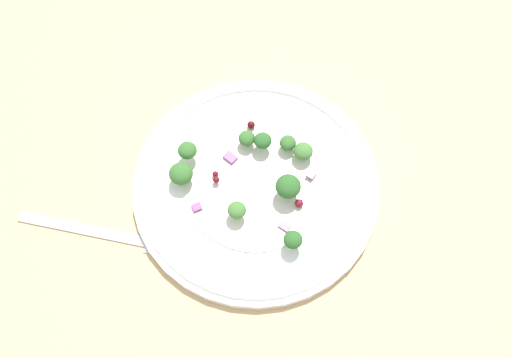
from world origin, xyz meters
The scene contains 21 objects.
ground_plane centered at (0.00, 0.00, -1.00)cm, with size 180.00×180.00×2.00cm, color tan.
plate centered at (2.68, 2.53, 0.86)cm, with size 28.36×28.36×1.70cm.
dressing_pool centered at (2.68, 2.53, 1.30)cm, with size 16.45×16.45×0.20cm, color white.
broccoli_floret_0 centered at (-0.13, 6.40, 3.09)cm, with size 2.06×2.06×2.09cm.
broccoli_floret_1 centered at (-1.68, 5.49, 2.68)cm, with size 1.95×1.95×1.97cm.
broccoli_floret_2 centered at (3.90, -1.73, 2.99)cm, with size 2.04×2.04×2.07cm.
broccoli_floret_3 centered at (-5.25, -0.52, 3.18)cm, with size 2.18×2.18×2.21cm.
broccoli_floret_4 centered at (4.16, 8.79, 2.71)cm, with size 2.26×2.26×2.29cm.
broccoli_floret_5 centered at (10.64, -0.18, 3.11)cm, with size 2.07×2.07×2.10cm.
broccoli_floret_6 centered at (6.14, 4.06, 3.52)cm, with size 2.86×2.86×2.90cm.
broccoli_floret_7 centered at (-3.72, -2.98, 2.98)cm, with size 2.70×2.70×2.74cm.
broccoli_floret_8 centered at (2.11, 8.39, 2.65)cm, with size 1.92×1.92×1.95cm.
cranberry_0 centered at (-0.67, -0.50, 2.17)cm, with size 0.76×0.76×0.76cm, color maroon.
cranberry_1 centered at (-2.90, 7.45, 1.94)cm, with size 0.92×0.92×0.92cm, color #4C0A14.
cranberry_2 centered at (7.99, 3.98, 1.97)cm, with size 0.98×0.98×0.98cm, color maroon.
cranberry_3 centered at (-1.33, 0.46, 1.88)cm, with size 0.70×0.70×0.70cm, color maroon.
onion_bit_0 centered at (8.56, 0.99, 1.45)cm, with size 1.27×0.90×0.49cm, color #843D75.
onion_bit_1 centered at (-1.72, 2.78, 1.63)cm, with size 1.05×1.39×0.39cm, color #843D75.
onion_bit_2 centered at (6.51, 7.64, 1.84)cm, with size 1.12×0.93×0.54cm, color #A35B93.
onion_bit_3 centered at (0.10, -4.22, 1.55)cm, with size 1.02×0.87×0.51cm, color #843D75.
fork centered at (-5.34, -13.13, 0.25)cm, with size 16.70×11.43×0.50cm.
Camera 1 is at (23.00, -18.40, 65.89)cm, focal length 43.53 mm.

